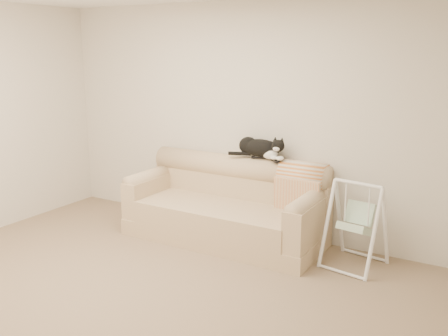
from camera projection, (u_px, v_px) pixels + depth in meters
name	position (u px, v px, depth m)	size (l,w,h in m)	color
ground_plane	(134.00, 296.00, 4.30)	(5.00, 5.00, 0.00)	#7D6852
room_shell	(125.00, 120.00, 3.94)	(5.04, 4.04, 2.60)	beige
sofa	(227.00, 208.00, 5.57)	(2.20, 0.93, 0.90)	tan
remote_a	(259.00, 157.00, 5.52)	(0.18, 0.12, 0.03)	black
remote_b	(275.00, 160.00, 5.38)	(0.15, 0.15, 0.02)	black
tuxedo_cat	(260.00, 148.00, 5.48)	(0.66, 0.25, 0.26)	black
throw_blanket	(303.00, 180.00, 5.28)	(0.50, 0.38, 0.58)	orange
baby_swing	(356.00, 224.00, 4.83)	(0.60, 0.63, 0.86)	white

